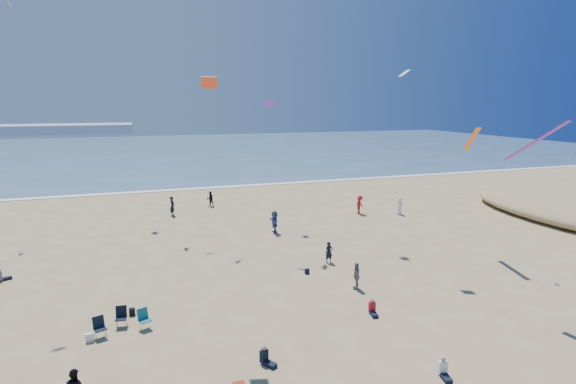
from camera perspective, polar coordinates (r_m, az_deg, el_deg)
name	(u,v)px	position (r m, az deg, el deg)	size (l,w,h in m)	color
ocean	(157,151)	(107.86, -16.31, 5.04)	(220.00, 100.00, 0.06)	#476B84
surf_line	(178,190)	(58.42, -13.78, 0.27)	(220.00, 1.20, 0.08)	white
standing_flyers	(323,255)	(30.17, 4.45, -8.04)	(36.01, 44.78, 1.91)	navy
seated_group	(294,338)	(21.27, 0.71, -18.01)	(21.87, 23.82, 0.84)	white
chair_cluster	(122,322)	(23.81, -20.30, -15.17)	(2.77, 1.51, 1.00)	black
white_tote	(90,338)	(23.57, -23.89, -16.55)	(0.35, 0.20, 0.40)	white
black_backpack	(132,312)	(25.38, -19.20, -14.17)	(0.30, 0.22, 0.38)	black
navy_bag	(307,271)	(29.36, 2.43, -10.03)	(0.28, 0.18, 0.34)	black
kites_aloft	(386,37)	(29.57, 12.30, 18.72)	(40.59, 40.76, 24.32)	orange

